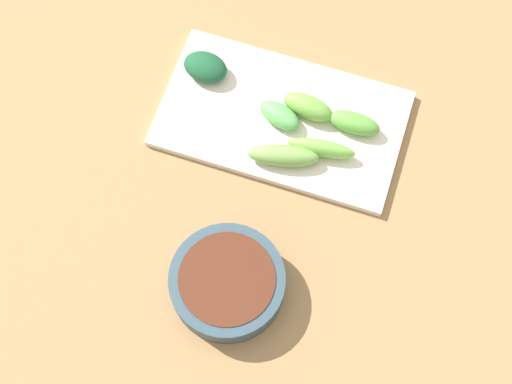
% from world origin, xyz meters
% --- Properties ---
extents(tabletop, '(2.10, 2.10, 0.02)m').
position_xyz_m(tabletop, '(0.00, 0.00, 0.01)').
color(tabletop, '#987449').
rests_on(tabletop, ground).
extents(sauce_bowl, '(0.14, 0.14, 0.04)m').
position_xyz_m(sauce_bowl, '(-0.12, -0.02, 0.04)').
color(sauce_bowl, '#314855').
rests_on(sauce_bowl, tabletop).
extents(serving_plate, '(0.18, 0.32, 0.01)m').
position_xyz_m(serving_plate, '(0.12, -0.02, 0.03)').
color(serving_plate, silver).
rests_on(serving_plate, tabletop).
extents(broccoli_stalk_0, '(0.05, 0.10, 0.03)m').
position_xyz_m(broccoli_stalk_0, '(0.06, -0.04, 0.05)').
color(broccoli_stalk_0, '#77A94F').
rests_on(broccoli_stalk_0, serving_plate).
extents(broccoli_leafy_1, '(0.05, 0.06, 0.03)m').
position_xyz_m(broccoli_leafy_1, '(0.16, 0.10, 0.05)').
color(broccoli_leafy_1, '#195130').
rests_on(broccoli_leafy_1, serving_plate).
extents(broccoli_stalk_2, '(0.03, 0.09, 0.03)m').
position_xyz_m(broccoli_stalk_2, '(0.09, -0.08, 0.05)').
color(broccoli_stalk_2, '#74BB49').
rests_on(broccoli_stalk_2, serving_plate).
extents(broccoli_stalk_3, '(0.04, 0.07, 0.03)m').
position_xyz_m(broccoli_stalk_3, '(0.14, -0.05, 0.05)').
color(broccoli_stalk_3, '#6FA843').
rests_on(broccoli_stalk_3, serving_plate).
extents(broccoli_stalk_4, '(0.05, 0.07, 0.03)m').
position_xyz_m(broccoli_stalk_4, '(0.12, -0.01, 0.04)').
color(broccoli_stalk_4, '#5DB15A').
rests_on(broccoli_stalk_4, serving_plate).
extents(broccoli_stalk_5, '(0.03, 0.07, 0.03)m').
position_xyz_m(broccoli_stalk_5, '(0.14, -0.11, 0.05)').
color(broccoli_stalk_5, '#5EA43F').
rests_on(broccoli_stalk_5, serving_plate).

